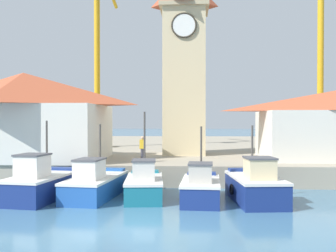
{
  "coord_description": "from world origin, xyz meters",
  "views": [
    {
      "loc": [
        2.39,
        -13.35,
        3.91
      ],
      "look_at": [
        0.9,
        10.9,
        3.5
      ],
      "focal_mm": 42.0,
      "sensor_mm": 36.0,
      "label": 1
    }
  ],
  "objects_px": {
    "fishing_boat_left_inner": "(144,185)",
    "fishing_boat_center": "(255,186)",
    "warehouse_left": "(24,115)",
    "clock_tower": "(184,58)",
    "port_crane_near": "(321,62)",
    "fishing_boat_left_outer": "(95,184)",
    "fishing_boat_mid_left": "(201,188)",
    "fishing_boat_far_left": "(40,184)",
    "port_crane_far": "(98,74)",
    "dock_worker_near_tower": "(142,149)"
  },
  "relations": [
    {
      "from": "fishing_boat_left_inner",
      "to": "fishing_boat_center",
      "type": "bearing_deg",
      "value": -5.5
    },
    {
      "from": "fishing_boat_center",
      "to": "warehouse_left",
      "type": "xyz_separation_m",
      "value": [
        -14.27,
        6.88,
        3.44
      ]
    },
    {
      "from": "clock_tower",
      "to": "port_crane_near",
      "type": "height_order",
      "value": "port_crane_near"
    },
    {
      "from": "fishing_boat_left_outer",
      "to": "fishing_boat_mid_left",
      "type": "distance_m",
      "value": 5.3
    },
    {
      "from": "fishing_boat_mid_left",
      "to": "port_crane_near",
      "type": "xyz_separation_m",
      "value": [
        11.31,
        18.07,
        8.46
      ]
    },
    {
      "from": "fishing_boat_mid_left",
      "to": "fishing_boat_center",
      "type": "height_order",
      "value": "fishing_boat_center"
    },
    {
      "from": "fishing_boat_far_left",
      "to": "fishing_boat_mid_left",
      "type": "distance_m",
      "value": 7.79
    },
    {
      "from": "fishing_boat_center",
      "to": "warehouse_left",
      "type": "relative_size",
      "value": 0.42
    },
    {
      "from": "clock_tower",
      "to": "port_crane_far",
      "type": "distance_m",
      "value": 11.42
    },
    {
      "from": "fishing_boat_left_inner",
      "to": "dock_worker_near_tower",
      "type": "height_order",
      "value": "fishing_boat_left_inner"
    },
    {
      "from": "fishing_boat_left_outer",
      "to": "warehouse_left",
      "type": "relative_size",
      "value": 0.48
    },
    {
      "from": "fishing_boat_left_outer",
      "to": "port_crane_near",
      "type": "bearing_deg",
      "value": 46.42
    },
    {
      "from": "port_crane_far",
      "to": "fishing_boat_far_left",
      "type": "bearing_deg",
      "value": -84.71
    },
    {
      "from": "fishing_boat_far_left",
      "to": "fishing_boat_center",
      "type": "xyz_separation_m",
      "value": [
        10.37,
        0.1,
        -0.01
      ]
    },
    {
      "from": "fishing_boat_center",
      "to": "clock_tower",
      "type": "bearing_deg",
      "value": 107.8
    },
    {
      "from": "fishing_boat_far_left",
      "to": "fishing_boat_left_inner",
      "type": "distance_m",
      "value": 5.05
    },
    {
      "from": "fishing_boat_far_left",
      "to": "dock_worker_near_tower",
      "type": "bearing_deg",
      "value": 52.13
    },
    {
      "from": "dock_worker_near_tower",
      "to": "port_crane_far",
      "type": "bearing_deg",
      "value": 114.36
    },
    {
      "from": "fishing_boat_left_inner",
      "to": "fishing_boat_center",
      "type": "xyz_separation_m",
      "value": [
        5.36,
        -0.52,
        0.09
      ]
    },
    {
      "from": "fishing_boat_left_inner",
      "to": "fishing_boat_center",
      "type": "height_order",
      "value": "fishing_boat_left_inner"
    },
    {
      "from": "fishing_boat_center",
      "to": "fishing_boat_left_outer",
      "type": "bearing_deg",
      "value": 175.61
    },
    {
      "from": "dock_worker_near_tower",
      "to": "fishing_boat_left_inner",
      "type": "bearing_deg",
      "value": -81.77
    },
    {
      "from": "port_crane_near",
      "to": "port_crane_far",
      "type": "xyz_separation_m",
      "value": [
        -20.84,
        0.78,
        -0.81
      ]
    },
    {
      "from": "port_crane_far",
      "to": "dock_worker_near_tower",
      "type": "bearing_deg",
      "value": -65.64
    },
    {
      "from": "fishing_boat_far_left",
      "to": "port_crane_far",
      "type": "xyz_separation_m",
      "value": [
        -1.75,
        18.89,
        7.54
      ]
    },
    {
      "from": "port_crane_near",
      "to": "dock_worker_near_tower",
      "type": "bearing_deg",
      "value": -139.63
    },
    {
      "from": "fishing_boat_left_outer",
      "to": "clock_tower",
      "type": "distance_m",
      "value": 13.86
    },
    {
      "from": "fishing_boat_left_outer",
      "to": "dock_worker_near_tower",
      "type": "height_order",
      "value": "fishing_boat_left_outer"
    },
    {
      "from": "fishing_boat_left_outer",
      "to": "warehouse_left",
      "type": "distance_m",
      "value": 9.65
    },
    {
      "from": "clock_tower",
      "to": "dock_worker_near_tower",
      "type": "bearing_deg",
      "value": -113.29
    },
    {
      "from": "fishing_boat_left_outer",
      "to": "fishing_boat_far_left",
      "type": "bearing_deg",
      "value": -164.48
    },
    {
      "from": "port_crane_near",
      "to": "port_crane_far",
      "type": "distance_m",
      "value": 20.87
    },
    {
      "from": "port_crane_near",
      "to": "port_crane_far",
      "type": "height_order",
      "value": "port_crane_near"
    },
    {
      "from": "fishing_boat_left_inner",
      "to": "dock_worker_near_tower",
      "type": "bearing_deg",
      "value": 98.23
    },
    {
      "from": "fishing_boat_left_outer",
      "to": "fishing_boat_mid_left",
      "type": "relative_size",
      "value": 1.27
    },
    {
      "from": "fishing_boat_far_left",
      "to": "fishing_boat_center",
      "type": "distance_m",
      "value": 10.37
    },
    {
      "from": "fishing_boat_center",
      "to": "fishing_boat_mid_left",
      "type": "bearing_deg",
      "value": -178.45
    },
    {
      "from": "fishing_boat_far_left",
      "to": "fishing_boat_left_outer",
      "type": "height_order",
      "value": "fishing_boat_far_left"
    },
    {
      "from": "fishing_boat_left_inner",
      "to": "fishing_boat_center",
      "type": "distance_m",
      "value": 5.39
    },
    {
      "from": "fishing_boat_left_inner",
      "to": "fishing_boat_mid_left",
      "type": "xyz_separation_m",
      "value": [
        2.78,
        -0.59,
        -0.01
      ]
    },
    {
      "from": "fishing_boat_far_left",
      "to": "port_crane_far",
      "type": "relative_size",
      "value": 0.26
    },
    {
      "from": "clock_tower",
      "to": "port_crane_near",
      "type": "relative_size",
      "value": 0.74
    },
    {
      "from": "fishing_boat_center",
      "to": "dock_worker_near_tower",
      "type": "relative_size",
      "value": 2.87
    },
    {
      "from": "fishing_boat_center",
      "to": "clock_tower",
      "type": "xyz_separation_m",
      "value": [
        -3.59,
        11.19,
        7.8
      ]
    },
    {
      "from": "fishing_boat_left_outer",
      "to": "fishing_boat_center",
      "type": "height_order",
      "value": "fishing_boat_left_outer"
    },
    {
      "from": "fishing_boat_far_left",
      "to": "port_crane_near",
      "type": "distance_m",
      "value": 27.61
    },
    {
      "from": "fishing_boat_far_left",
      "to": "dock_worker_near_tower",
      "type": "xyz_separation_m",
      "value": [
        4.3,
        5.53,
        1.32
      ]
    },
    {
      "from": "fishing_boat_left_inner",
      "to": "warehouse_left",
      "type": "bearing_deg",
      "value": 144.46
    },
    {
      "from": "port_crane_near",
      "to": "port_crane_far",
      "type": "relative_size",
      "value": 1.13
    },
    {
      "from": "fishing_boat_mid_left",
      "to": "port_crane_far",
      "type": "height_order",
      "value": "port_crane_far"
    }
  ]
}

